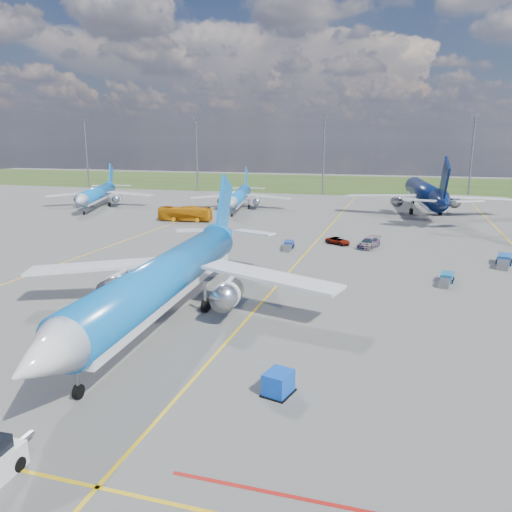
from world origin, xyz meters
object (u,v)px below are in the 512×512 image
(uld_container, at_px, (278,383))
(bg_jet_nnw, at_px, (239,210))
(bg_jet_nw, at_px, (98,207))
(bg_jet_n, at_px, (423,212))
(baggage_tug_c, at_px, (288,246))
(service_car_a, at_px, (185,263))
(baggage_tug_e, at_px, (504,261))
(apron_bus, at_px, (185,214))
(service_car_b, at_px, (338,241))
(main_airliner, at_px, (168,319))
(service_car_c, at_px, (369,243))
(baggage_tug_w, at_px, (446,279))

(uld_container, bearing_deg, bg_jet_nnw, 124.23)
(bg_jet_nw, distance_m, bg_jet_nnw, 34.44)
(bg_jet_n, bearing_deg, baggage_tug_c, 59.02)
(service_car_a, xyz_separation_m, baggage_tug_e, (39.30, 13.21, -0.14))
(apron_bus, bearing_deg, baggage_tug_c, -133.70)
(bg_jet_nnw, height_order, service_car_b, bg_jet_nnw)
(service_car_b, bearing_deg, main_airliner, -164.20)
(bg_jet_nw, height_order, baggage_tug_c, bg_jet_nw)
(baggage_tug_c, bearing_deg, uld_container, -84.67)
(main_airliner, bearing_deg, service_car_b, 70.44)
(bg_jet_n, distance_m, service_car_b, 42.76)
(service_car_a, bearing_deg, service_car_b, 40.01)
(service_car_a, bearing_deg, uld_container, -66.05)
(bg_jet_nw, bearing_deg, baggage_tug_e, -42.16)
(apron_bus, distance_m, baggage_tug_c, 32.26)
(bg_jet_nnw, bearing_deg, service_car_c, -57.65)
(service_car_b, height_order, baggage_tug_e, baggage_tug_e)
(apron_bus, distance_m, service_car_a, 38.03)
(bg_jet_nnw, relative_size, baggage_tug_w, 7.28)
(baggage_tug_c, bearing_deg, baggage_tug_e, -10.56)
(bg_jet_nnw, xyz_separation_m, uld_container, (29.78, -81.49, 0.76))
(main_airliner, distance_m, baggage_tug_c, 32.81)
(bg_jet_n, relative_size, uld_container, 25.72)
(service_car_c, bearing_deg, uld_container, -73.99)
(service_car_c, bearing_deg, bg_jet_nnw, 152.12)
(baggage_tug_w, relative_size, baggage_tug_c, 1.00)
(bg_jet_nnw, relative_size, service_car_a, 7.91)
(bg_jet_n, height_order, service_car_c, bg_jet_n)
(bg_jet_n, relative_size, baggage_tug_e, 8.49)
(bg_jet_n, bearing_deg, apron_bus, 22.86)
(bg_jet_nnw, distance_m, service_car_c, 46.98)
(bg_jet_n, relative_size, main_airliner, 1.10)
(service_car_a, bearing_deg, baggage_tug_c, 45.86)
(uld_container, relative_size, service_car_a, 0.44)
(main_airliner, distance_m, apron_bus, 56.46)
(bg_jet_nnw, xyz_separation_m, main_airliner, (16.74, -71.04, 0.00))
(bg_jet_n, bearing_deg, service_car_b, 64.36)
(service_car_a, xyz_separation_m, service_car_c, (21.60, 19.41, 0.03))
(service_car_a, relative_size, baggage_tug_c, 0.92)
(bg_jet_nw, relative_size, baggage_tug_w, 7.77)
(uld_container, xyz_separation_m, service_car_b, (-2.41, 48.36, -0.19))
(main_airliner, relative_size, apron_bus, 4.10)
(bg_jet_nnw, bearing_deg, bg_jet_n, -0.78)
(bg_jet_nnw, distance_m, apron_bus, 19.71)
(apron_bus, bearing_deg, main_airliner, -163.80)
(bg_jet_nw, relative_size, baggage_tug_e, 6.29)
(bg_jet_n, distance_m, main_airliner, 82.10)
(bg_jet_nw, relative_size, service_car_a, 8.44)
(apron_bus, xyz_separation_m, baggage_tug_e, (54.96, -21.44, -0.91))
(bg_jet_nnw, xyz_separation_m, baggage_tug_e, (49.87, -40.43, 0.58))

